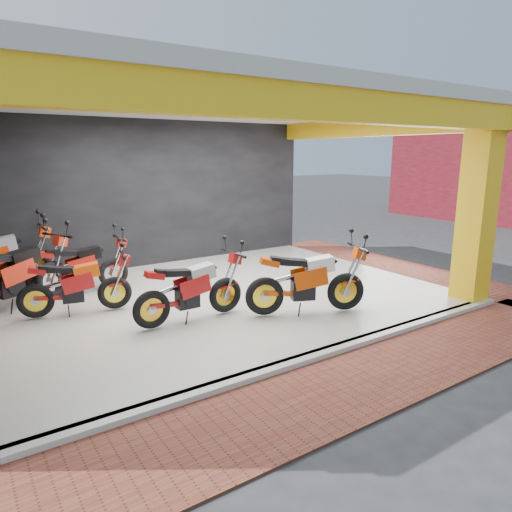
{
  "coord_description": "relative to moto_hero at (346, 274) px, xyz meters",
  "views": [
    {
      "loc": [
        -4.08,
        -5.31,
        2.73
      ],
      "look_at": [
        0.43,
        1.42,
        0.9
      ],
      "focal_mm": 32.0,
      "sensor_mm": 36.0,
      "label": 1
    }
  ],
  "objects": [
    {
      "name": "moto_hero",
      "position": [
        0.0,
        0.0,
        0.0
      ],
      "size": [
        2.3,
        1.58,
        1.32
      ],
      "primitive_type": null,
      "rotation": [
        0.0,
        0.0,
        -0.4
      ],
      "color": "#DC4709",
      "rests_on": "showroom_floor"
    },
    {
      "name": "moto_row_d",
      "position": [
        -3.99,
        3.47,
        0.04
      ],
      "size": [
        2.43,
        1.74,
        1.4
      ],
      "primitive_type": null,
      "rotation": [
        0.0,
        0.0,
        0.44
      ],
      "color": "red",
      "rests_on": "showroom_floor"
    },
    {
      "name": "moto_row_c",
      "position": [
        -3.23,
        2.24,
        -0.08
      ],
      "size": [
        2.0,
        1.09,
        1.16
      ],
      "primitive_type": null,
      "rotation": [
        0.0,
        0.0,
        -0.21
      ],
      "color": "#B61315",
      "rests_on": "showroom_floor"
    },
    {
      "name": "corner_column",
      "position": [
        2.46,
        -0.73,
        0.99
      ],
      "size": [
        0.5,
        0.5,
        3.5
      ],
      "primitive_type": "cube",
      "color": "yellow",
      "rests_on": "ground"
    },
    {
      "name": "showroom_ceiling",
      "position": [
        -1.29,
        2.02,
        2.84
      ],
      "size": [
        8.4,
        6.4,
        0.2
      ],
      "primitive_type": "cube",
      "color": "beige",
      "rests_on": "corner_column"
    },
    {
      "name": "showroom_floor",
      "position": [
        -1.29,
        2.02,
        -0.71
      ],
      "size": [
        8.0,
        6.0,
        0.1
      ],
      "primitive_type": "cube",
      "color": "silver",
      "rests_on": "ground"
    },
    {
      "name": "paver_right",
      "position": [
        3.51,
        2.02,
        -0.74
      ],
      "size": [
        1.4,
        7.0,
        0.03
      ],
      "primitive_type": "cube",
      "color": "brown",
      "rests_on": "ground"
    },
    {
      "name": "paver_front",
      "position": [
        -1.29,
        -1.78,
        -0.74
      ],
      "size": [
        9.0,
        1.4,
        0.03
      ],
      "primitive_type": "cube",
      "color": "brown",
      "rests_on": "ground"
    },
    {
      "name": "moto_row_b",
      "position": [
        -2.87,
        3.52,
        -0.06
      ],
      "size": [
        1.97,
        0.73,
        1.2
      ],
      "primitive_type": null,
      "rotation": [
        0.0,
        0.0,
        -0.0
      ],
      "color": "#AF1912",
      "rests_on": "showroom_floor"
    },
    {
      "name": "floor_kerb",
      "position": [
        -1.29,
        -1.0,
        -0.71
      ],
      "size": [
        8.0,
        0.2,
        0.1
      ],
      "primitive_type": "cube",
      "color": "silver",
      "rests_on": "ground"
    },
    {
      "name": "header_beam_right",
      "position": [
        2.71,
        2.02,
        2.54
      ],
      "size": [
        0.3,
        6.4,
        0.4
      ],
      "primitive_type": "cube",
      "color": "yellow",
      "rests_on": "corner_column"
    },
    {
      "name": "header_beam_front",
      "position": [
        -1.29,
        -0.98,
        2.54
      ],
      "size": [
        8.4,
        0.3,
        0.4
      ],
      "primitive_type": "cube",
      "color": "yellow",
      "rests_on": "corner_column"
    },
    {
      "name": "moto_row_e",
      "position": [
        -4.12,
        4.52,
        0.07
      ],
      "size": [
        2.4,
        0.95,
        1.45
      ],
      "primitive_type": null,
      "rotation": [
        0.0,
        0.0,
        -0.03
      ],
      "color": "#F43F0A",
      "rests_on": "showroom_floor"
    },
    {
      "name": "back_wall",
      "position": [
        -1.29,
        5.12,
        0.99
      ],
      "size": [
        8.2,
        0.2,
        3.5
      ],
      "primitive_type": "cube",
      "color": "black",
      "rests_on": "ground"
    },
    {
      "name": "moto_row_a",
      "position": [
        -1.75,
        1.04,
        -0.05
      ],
      "size": [
        2.0,
        0.76,
        1.22
      ],
      "primitive_type": null,
      "rotation": [
        0.0,
        0.0,
        0.01
      ],
      "color": "#AE1212",
      "rests_on": "showroom_floor"
    },
    {
      "name": "ground",
      "position": [
        -1.29,
        0.02,
        -0.76
      ],
      "size": [
        80.0,
        80.0,
        0.0
      ],
      "primitive_type": "plane",
      "color": "#2D2D30",
      "rests_on": "ground"
    }
  ]
}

